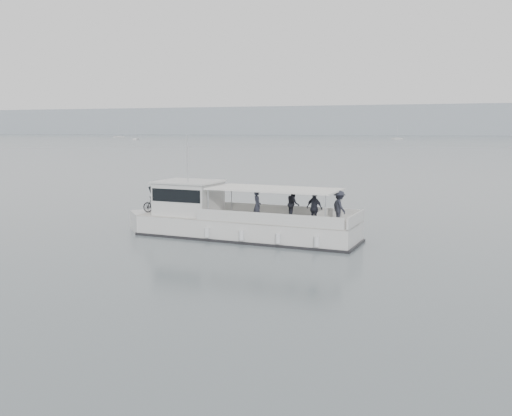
% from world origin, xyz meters
% --- Properties ---
extents(ground, '(1400.00, 1400.00, 0.00)m').
position_xyz_m(ground, '(0.00, 0.00, 0.00)').
color(ground, slate).
rests_on(ground, ground).
extents(headland, '(1400.00, 90.00, 28.00)m').
position_xyz_m(headland, '(0.00, 560.00, 14.00)').
color(headland, '#939EA8').
rests_on(headland, ground).
extents(tour_boat, '(13.15, 4.05, 5.48)m').
position_xyz_m(tour_boat, '(3.09, 2.04, 0.90)').
color(tour_boat, silver).
rests_on(tour_boat, ground).
extents(moored_fleet, '(392.48, 348.96, 8.84)m').
position_xyz_m(moored_fleet, '(-24.56, 202.96, 0.36)').
color(moored_fleet, silver).
rests_on(moored_fleet, ground).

